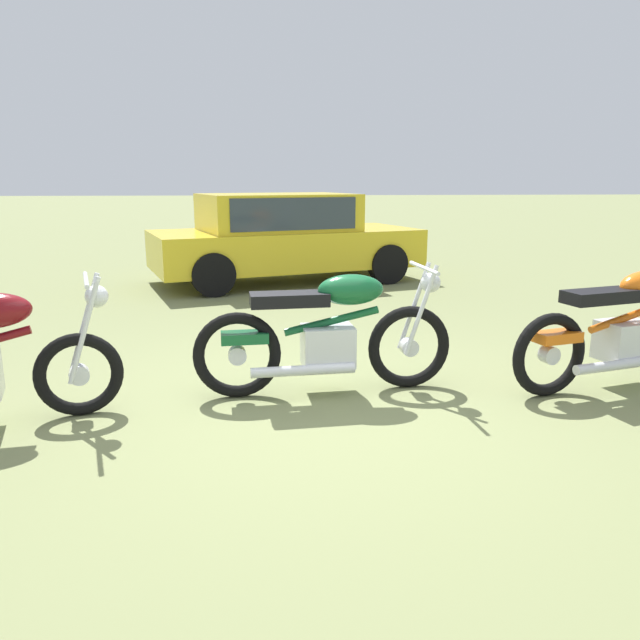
% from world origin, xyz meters
% --- Properties ---
extents(ground_plane, '(120.00, 120.00, 0.00)m').
position_xyz_m(ground_plane, '(0.00, 0.00, 0.00)').
color(ground_plane, olive).
extents(motorcycle_green, '(2.06, 0.64, 1.02)m').
position_xyz_m(motorcycle_green, '(0.11, 0.29, 0.48)').
color(motorcycle_green, black).
rests_on(motorcycle_green, ground).
extents(motorcycle_orange, '(2.07, 0.87, 1.02)m').
position_xyz_m(motorcycle_orange, '(2.54, 0.24, 0.48)').
color(motorcycle_orange, black).
rests_on(motorcycle_orange, ground).
extents(car_yellow, '(4.63, 3.06, 1.43)m').
position_xyz_m(car_yellow, '(-0.09, 5.71, 0.80)').
color(car_yellow, gold).
rests_on(car_yellow, ground).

